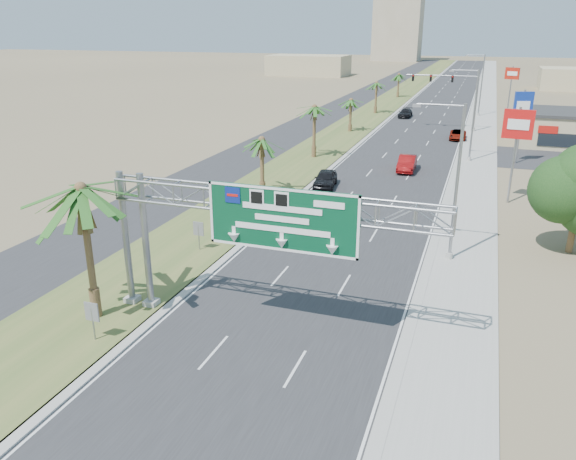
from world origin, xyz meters
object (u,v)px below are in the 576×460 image
at_px(palm_near, 81,189).
at_px(signal_mast, 462,97).
at_px(sign_gantry, 254,212).
at_px(pole_sign_red_near, 518,129).
at_px(car_mid_lane, 407,163).
at_px(car_right_lane, 458,135).
at_px(car_left_lane, 325,179).
at_px(car_far, 405,113).
at_px(pole_sign_red_far, 512,78).
at_px(pole_sign_blue, 523,109).

relative_size(palm_near, signal_mast, 0.81).
height_order(palm_near, signal_mast, palm_near).
bearing_deg(sign_gantry, pole_sign_red_near, 65.15).
bearing_deg(palm_near, pole_sign_red_near, 54.40).
distance_m(car_mid_lane, car_right_lane, 20.16).
bearing_deg(car_left_lane, sign_gantry, -88.67).
bearing_deg(sign_gantry, car_far, 92.29).
xyz_separation_m(palm_near, car_mid_lane, (10.70, 37.18, -6.13)).
relative_size(palm_near, pole_sign_red_far, 0.99).
xyz_separation_m(palm_near, pole_sign_red_near, (20.53, 28.68, -0.62)).
distance_m(pole_sign_red_near, pole_sign_blue, 16.07).
height_order(palm_near, pole_sign_red_far, pole_sign_red_far).
distance_m(palm_near, pole_sign_blue, 49.66).
height_order(sign_gantry, car_right_lane, sign_gantry).
relative_size(palm_near, car_mid_lane, 1.72).
relative_size(signal_mast, car_left_lane, 2.19).
distance_m(car_right_lane, pole_sign_blue, 15.01).
xyz_separation_m(sign_gantry, pole_sign_red_near, (12.39, 26.75, 0.25)).
height_order(pole_sign_blue, pole_sign_red_far, pole_sign_red_far).
bearing_deg(pole_sign_blue, pole_sign_red_near, -93.80).
distance_m(sign_gantry, pole_sign_blue, 44.85).
height_order(palm_near, car_far, palm_near).
bearing_deg(palm_near, pole_sign_red_far, 74.67).
distance_m(palm_near, pole_sign_red_near, 35.27).
distance_m(car_mid_lane, pole_sign_blue, 14.20).
distance_m(car_right_lane, pole_sign_red_far, 22.02).
bearing_deg(car_mid_lane, car_right_lane, 76.37).
bearing_deg(car_mid_lane, pole_sign_red_far, 73.16).
bearing_deg(pole_sign_red_near, pole_sign_blue, 86.20).
bearing_deg(pole_sign_blue, car_mid_lane, -145.35).
height_order(car_mid_lane, pole_sign_red_near, pole_sign_red_near).
bearing_deg(pole_sign_red_far, signal_mast, -117.24).
distance_m(car_left_lane, car_right_lane, 30.51).
bearing_deg(car_far, car_left_lane, -90.51).
distance_m(car_far, pole_sign_blue, 34.38).
height_order(car_left_lane, pole_sign_blue, pole_sign_blue).
bearing_deg(pole_sign_red_far, car_left_lane, -108.94).
distance_m(palm_near, car_mid_lane, 39.17).
distance_m(signal_mast, pole_sign_red_near, 35.86).
distance_m(palm_near, signal_mast, 65.60).
xyz_separation_m(signal_mast, pole_sign_red_far, (6.77, 13.16, 1.79)).
relative_size(signal_mast, pole_sign_blue, 1.29).
distance_m(palm_near, car_left_lane, 29.22).
bearing_deg(pole_sign_red_far, pole_sign_red_near, -90.73).
xyz_separation_m(sign_gantry, car_mid_lane, (2.56, 35.26, -5.26)).
bearing_deg(car_right_lane, pole_sign_red_far, 70.50).
relative_size(signal_mast, pole_sign_red_near, 1.27).
xyz_separation_m(sign_gantry, pole_sign_blue, (13.45, 42.78, -0.12)).
xyz_separation_m(sign_gantry, pole_sign_red_far, (13.01, 75.20, 0.58)).
height_order(pole_sign_red_near, pole_sign_blue, pole_sign_red_near).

